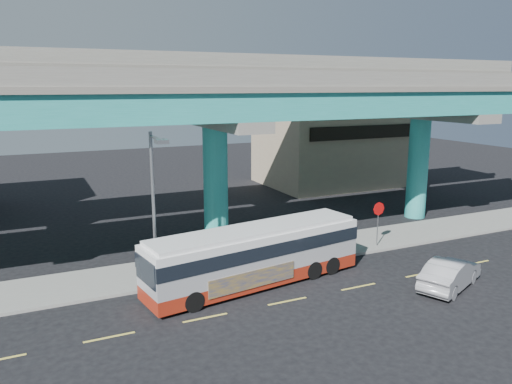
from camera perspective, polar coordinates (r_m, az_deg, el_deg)
name	(u,v)px	position (r m, az deg, el deg)	size (l,w,h in m)	color
ground	(284,299)	(23.85, 3.25, -12.09)	(120.00, 120.00, 0.00)	black
sidewalk	(238,261)	(28.43, -2.02, -7.84)	(70.00, 4.00, 0.15)	gray
lane_markings	(287,301)	(23.61, 3.61, -12.34)	(58.00, 0.12, 0.01)	#D8C64C
viaduct	(214,96)	(30.10, -4.88, 10.86)	(52.00, 12.40, 11.70)	teal
building_beige	(335,149)	(51.16, 8.99, 4.92)	(14.00, 10.23, 7.00)	tan
transit_bus	(256,253)	(24.89, -0.03, -7.02)	(11.70, 4.19, 2.94)	maroon
sedan	(450,273)	(26.51, 21.29, -8.67)	(4.76, 3.28, 1.49)	#A3A3A7
street_lamp	(155,189)	(23.68, -11.42, 0.36)	(0.50, 2.46, 7.51)	gray
stop_sign	(378,214)	(31.03, 13.82, -2.48)	(0.83, 0.09, 2.75)	gray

